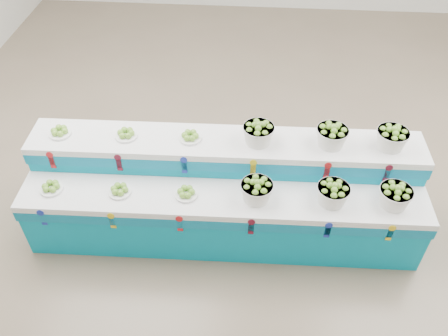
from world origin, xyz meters
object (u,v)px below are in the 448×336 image
at_px(plate_upper_mid, 126,133).
at_px(basket_lower_left, 257,190).
at_px(display_stand, 224,193).
at_px(basket_upper_right, 392,137).

bearing_deg(plate_upper_mid, basket_lower_left, -19.28).
bearing_deg(display_stand, basket_upper_right, 8.71).
relative_size(basket_lower_left, basket_upper_right, 1.00).
relative_size(plate_upper_mid, basket_upper_right, 0.73).
height_order(display_stand, basket_lower_left, display_stand).
xyz_separation_m(basket_lower_left, plate_upper_mid, (-1.35, 0.47, 0.23)).
bearing_deg(display_stand, plate_upper_mid, 166.08).
relative_size(display_stand, plate_upper_mid, 17.55).
xyz_separation_m(display_stand, basket_lower_left, (0.33, -0.24, 0.32)).
bearing_deg(basket_upper_right, basket_lower_left, -157.79).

